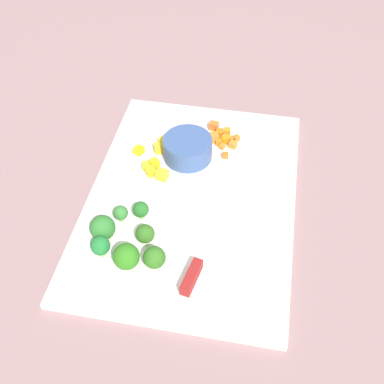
% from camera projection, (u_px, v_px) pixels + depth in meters
% --- Properties ---
extents(ground_plane, '(4.00, 4.00, 0.00)m').
position_uv_depth(ground_plane, '(192.00, 200.00, 0.88)').
color(ground_plane, gray).
extents(cutting_board, '(0.52, 0.37, 0.01)m').
position_uv_depth(cutting_board, '(192.00, 198.00, 0.87)').
color(cutting_board, white).
rests_on(cutting_board, ground_plane).
extents(prep_bowl, '(0.09, 0.09, 0.04)m').
position_uv_depth(prep_bowl, '(188.00, 148.00, 0.92)').
color(prep_bowl, '#3A558B').
rests_on(prep_bowl, cutting_board).
extents(chef_knife, '(0.30, 0.08, 0.02)m').
position_uv_depth(chef_knife, '(207.00, 245.00, 0.78)').
color(chef_knife, silver).
rests_on(chef_knife, cutting_board).
extents(carrot_dice_0, '(0.02, 0.02, 0.01)m').
position_uv_depth(carrot_dice_0, '(220.00, 133.00, 0.98)').
color(carrot_dice_0, orange).
rests_on(carrot_dice_0, cutting_board).
extents(carrot_dice_1, '(0.02, 0.02, 0.02)m').
position_uv_depth(carrot_dice_1, '(214.00, 138.00, 0.96)').
color(carrot_dice_1, orange).
rests_on(carrot_dice_1, cutting_board).
extents(carrot_dice_2, '(0.01, 0.01, 0.01)m').
position_uv_depth(carrot_dice_2, '(225.00, 155.00, 0.93)').
color(carrot_dice_2, orange).
rests_on(carrot_dice_2, cutting_board).
extents(carrot_dice_3, '(0.01, 0.01, 0.01)m').
position_uv_depth(carrot_dice_3, '(219.00, 142.00, 0.96)').
color(carrot_dice_3, orange).
rests_on(carrot_dice_3, cutting_board).
extents(carrot_dice_4, '(0.02, 0.02, 0.01)m').
position_uv_depth(carrot_dice_4, '(236.00, 138.00, 0.97)').
color(carrot_dice_4, orange).
rests_on(carrot_dice_4, cutting_board).
extents(carrot_dice_5, '(0.01, 0.01, 0.01)m').
position_uv_depth(carrot_dice_5, '(227.00, 131.00, 0.98)').
color(carrot_dice_5, orange).
rests_on(carrot_dice_5, cutting_board).
extents(carrot_dice_6, '(0.01, 0.01, 0.01)m').
position_uv_depth(carrot_dice_6, '(222.00, 147.00, 0.95)').
color(carrot_dice_6, orange).
rests_on(carrot_dice_6, cutting_board).
extents(carrot_dice_7, '(0.02, 0.02, 0.01)m').
position_uv_depth(carrot_dice_7, '(225.00, 140.00, 0.96)').
color(carrot_dice_7, orange).
rests_on(carrot_dice_7, cutting_board).
extents(carrot_dice_8, '(0.01, 0.01, 0.01)m').
position_uv_depth(carrot_dice_8, '(231.00, 138.00, 0.97)').
color(carrot_dice_8, orange).
rests_on(carrot_dice_8, cutting_board).
extents(carrot_dice_9, '(0.02, 0.02, 0.02)m').
position_uv_depth(carrot_dice_9, '(214.00, 126.00, 0.99)').
color(carrot_dice_9, orange).
rests_on(carrot_dice_9, cutting_board).
extents(carrot_dice_10, '(0.01, 0.01, 0.01)m').
position_uv_depth(carrot_dice_10, '(202.00, 133.00, 0.98)').
color(carrot_dice_10, orange).
rests_on(carrot_dice_10, cutting_board).
extents(carrot_dice_11, '(0.02, 0.02, 0.01)m').
position_uv_depth(carrot_dice_11, '(233.00, 145.00, 0.95)').
color(carrot_dice_11, orange).
rests_on(carrot_dice_11, cutting_board).
extents(pepper_dice_0, '(0.02, 0.01, 0.01)m').
position_uv_depth(pepper_dice_0, '(162.00, 141.00, 0.96)').
color(pepper_dice_0, yellow).
rests_on(pepper_dice_0, cutting_board).
extents(pepper_dice_1, '(0.02, 0.02, 0.02)m').
position_uv_depth(pepper_dice_1, '(154.00, 164.00, 0.91)').
color(pepper_dice_1, yellow).
rests_on(pepper_dice_1, cutting_board).
extents(pepper_dice_2, '(0.02, 0.02, 0.02)m').
position_uv_depth(pepper_dice_2, '(162.00, 175.00, 0.89)').
color(pepper_dice_2, yellow).
rests_on(pepper_dice_2, cutting_board).
extents(pepper_dice_3, '(0.02, 0.02, 0.01)m').
position_uv_depth(pepper_dice_3, '(150.00, 172.00, 0.90)').
color(pepper_dice_3, yellow).
rests_on(pepper_dice_3, cutting_board).
extents(pepper_dice_4, '(0.02, 0.02, 0.01)m').
position_uv_depth(pepper_dice_4, '(146.00, 166.00, 0.91)').
color(pepper_dice_4, yellow).
rests_on(pepper_dice_4, cutting_board).
extents(pepper_dice_5, '(0.02, 0.02, 0.01)m').
position_uv_depth(pepper_dice_5, '(173.00, 136.00, 0.97)').
color(pepper_dice_5, yellow).
rests_on(pepper_dice_5, cutting_board).
extents(pepper_dice_6, '(0.02, 0.02, 0.01)m').
position_uv_depth(pepper_dice_6, '(139.00, 150.00, 0.94)').
color(pepper_dice_6, yellow).
rests_on(pepper_dice_6, cutting_board).
extents(pepper_dice_7, '(0.02, 0.03, 0.02)m').
position_uv_depth(pepper_dice_7, '(159.00, 148.00, 0.94)').
color(pepper_dice_7, yellow).
rests_on(pepper_dice_7, cutting_board).
extents(broccoli_floret_0, '(0.04, 0.04, 0.05)m').
position_uv_depth(broccoli_floret_0, '(126.00, 257.00, 0.75)').
color(broccoli_floret_0, '#88C068').
rests_on(broccoli_floret_0, cutting_board).
extents(broccoli_floret_1, '(0.03, 0.03, 0.03)m').
position_uv_depth(broccoli_floret_1, '(145.00, 234.00, 0.79)').
color(broccoli_floret_1, '#82B856').
rests_on(broccoli_floret_1, cutting_board).
extents(broccoli_floret_2, '(0.03, 0.03, 0.04)m').
position_uv_depth(broccoli_floret_2, '(100.00, 246.00, 0.76)').
color(broccoli_floret_2, '#94B163').
rests_on(broccoli_floret_2, cutting_board).
extents(broccoli_floret_3, '(0.04, 0.04, 0.04)m').
position_uv_depth(broccoli_floret_3, '(103.00, 228.00, 0.79)').
color(broccoli_floret_3, '#91B85E').
rests_on(broccoli_floret_3, cutting_board).
extents(broccoli_floret_4, '(0.03, 0.03, 0.03)m').
position_uv_depth(broccoli_floret_4, '(121.00, 213.00, 0.81)').
color(broccoli_floret_4, '#91B861').
rests_on(broccoli_floret_4, cutting_board).
extents(broccoli_floret_5, '(0.04, 0.04, 0.04)m').
position_uv_depth(broccoli_floret_5, '(154.00, 258.00, 0.75)').
color(broccoli_floret_5, '#8BBF67').
rests_on(broccoli_floret_5, cutting_board).
extents(broccoli_floret_6, '(0.03, 0.03, 0.04)m').
position_uv_depth(broccoli_floret_6, '(141.00, 210.00, 0.82)').
color(broccoli_floret_6, '#87B95E').
rests_on(broccoli_floret_6, cutting_board).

